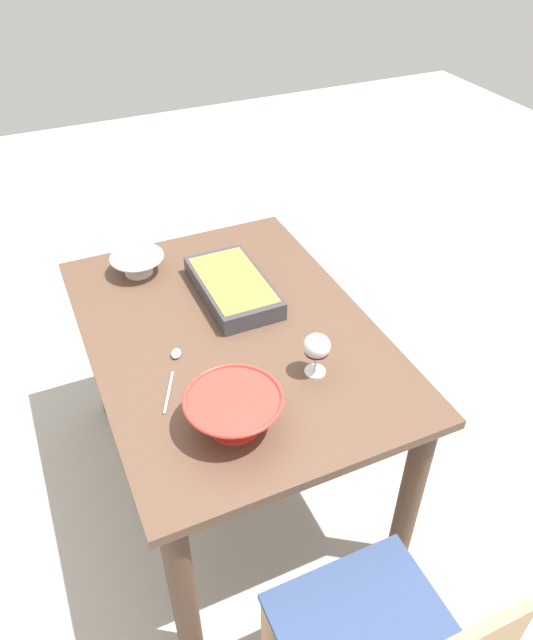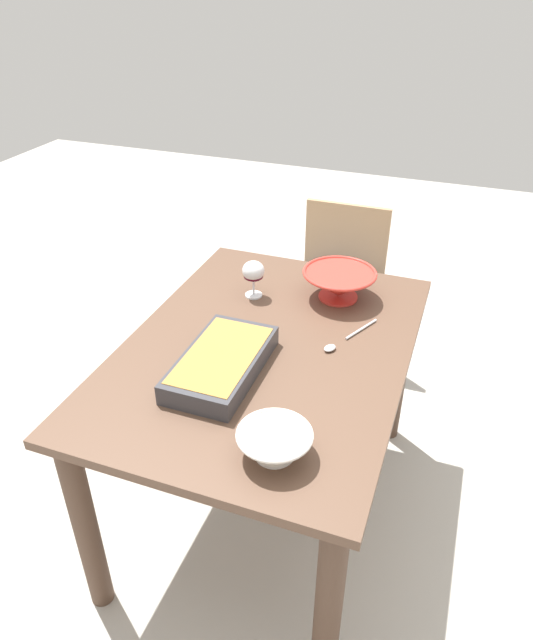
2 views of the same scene
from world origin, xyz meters
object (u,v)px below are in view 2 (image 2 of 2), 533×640
(casserole_dish, at_px, (221,362))
(mixing_bowl, at_px, (275,442))
(serving_spoon, at_px, (341,341))
(chair, at_px, (337,284))
(dining_table, at_px, (267,378))
(wine_glass, at_px, (253,273))
(small_bowl, at_px, (339,283))

(casserole_dish, height_order, mixing_bowl, mixing_bowl)
(casserole_dish, height_order, serving_spoon, casserole_dish)
(chair, xyz_separation_m, mixing_bowl, (1.40, 0.18, 0.31))
(dining_table, distance_m, casserole_dish, 0.25)
(casserole_dish, distance_m, serving_spoon, 0.40)
(wine_glass, xyz_separation_m, serving_spoon, (0.18, 0.37, -0.09))
(mixing_bowl, bearing_deg, serving_spoon, 176.08)
(wine_glass, distance_m, small_bowl, 0.31)
(chair, height_order, wine_glass, wine_glass)
(wine_glass, relative_size, serving_spoon, 0.56)
(dining_table, distance_m, small_bowl, 0.44)
(mixing_bowl, height_order, serving_spoon, mixing_bowl)
(chair, distance_m, small_bowl, 0.69)
(dining_table, relative_size, wine_glass, 8.92)
(chair, distance_m, serving_spoon, 0.94)
(mixing_bowl, bearing_deg, dining_table, -157.51)
(wine_glass, distance_m, serving_spoon, 0.42)
(chair, height_order, mixing_bowl, chair)
(mixing_bowl, xyz_separation_m, small_bowl, (-0.81, -0.05, 0.02))
(casserole_dish, xyz_separation_m, small_bowl, (-0.55, 0.21, 0.02))
(chair, xyz_separation_m, casserole_dish, (1.13, -0.08, 0.31))
(chair, height_order, casserole_dish, chair)
(dining_table, xyz_separation_m, serving_spoon, (-0.10, 0.22, 0.14))
(casserole_dish, bearing_deg, wine_glass, -170.44)
(dining_table, relative_size, serving_spoon, 5.00)
(serving_spoon, bearing_deg, small_bowl, -163.55)
(chair, relative_size, casserole_dish, 2.04)
(chair, xyz_separation_m, serving_spoon, (0.87, 0.22, 0.28))
(dining_table, distance_m, chair, 0.97)
(casserole_dish, bearing_deg, mixing_bowl, 44.57)
(casserole_dish, relative_size, serving_spoon, 1.63)
(wine_glass, bearing_deg, chair, 167.45)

